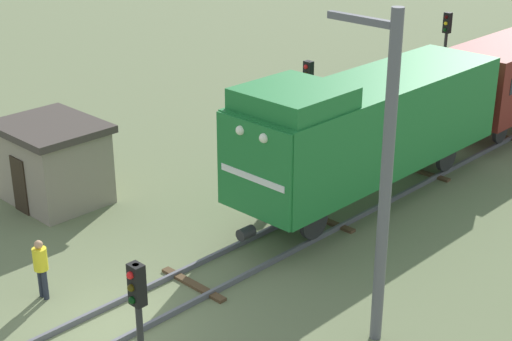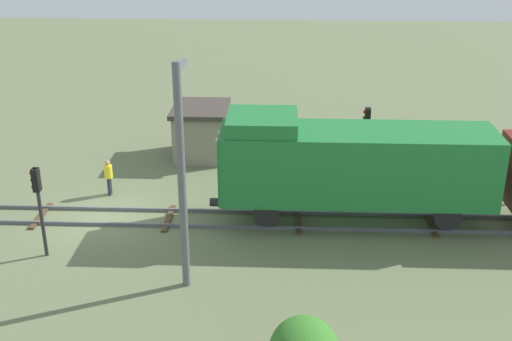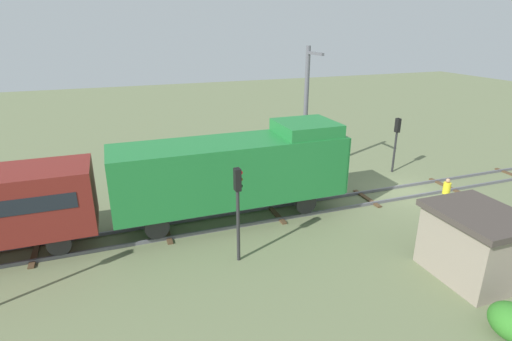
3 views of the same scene
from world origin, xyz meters
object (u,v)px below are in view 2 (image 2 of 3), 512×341
traffic_signal_near (38,196)px  worker_near_track (109,175)px  relay_hut (201,131)px  catenary_mast (182,173)px  locomotive (352,163)px  traffic_signal_mid (366,134)px

traffic_signal_near → worker_near_track: size_ratio=2.13×
relay_hut → traffic_signal_near: bearing=-23.7°
catenary_mast → relay_hut: (-12.44, -1.00, -2.89)m
traffic_signal_near → relay_hut: bearing=156.3°
locomotive → traffic_signal_mid: (-3.40, 0.96, 0.05)m
locomotive → relay_hut: size_ratio=3.31×
worker_near_track → relay_hut: (-5.10, 3.66, 0.40)m
worker_near_track → relay_hut: relay_hut is taller
locomotive → worker_near_track: bearing=-102.5°
traffic_signal_near → traffic_signal_mid: (-6.60, 12.82, 0.28)m
locomotive → traffic_signal_mid: size_ratio=2.87×
traffic_signal_mid → relay_hut: 9.21m
worker_near_track → traffic_signal_mid: bearing=-150.0°
worker_near_track → relay_hut: 6.29m
catenary_mast → relay_hut: 12.81m
locomotive → relay_hut: locomotive is taller
relay_hut → traffic_signal_mid: bearing=63.2°
worker_near_track → relay_hut: size_ratio=0.49×
traffic_signal_mid → relay_hut: size_ratio=1.16×
traffic_signal_near → relay_hut: 11.74m
traffic_signal_near → catenary_mast: size_ratio=0.45×
locomotive → traffic_signal_near: bearing=-74.9°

